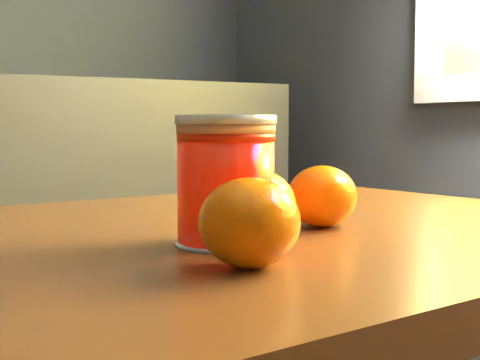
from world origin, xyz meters
TOP-DOWN VIEW (x-y plane):
  - table at (0.85, 0.20)m, footprint 0.98×0.74m
  - juice_glass at (0.81, 0.11)m, footprint 0.09×0.09m
  - orange_front at (0.83, 0.10)m, footprint 0.08×0.08m
  - orange_back at (0.95, 0.15)m, footprint 0.08×0.08m
  - orange_extra at (0.78, 0.02)m, footprint 0.10×0.10m

SIDE VIEW (x-z plane):
  - table at x=0.85m, z-range 0.25..0.94m
  - orange_back at x=0.95m, z-range 0.68..0.75m
  - orange_extra at x=0.78m, z-range 0.68..0.75m
  - orange_front at x=0.83m, z-range 0.68..0.75m
  - juice_glass at x=0.81m, z-range 0.68..0.79m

